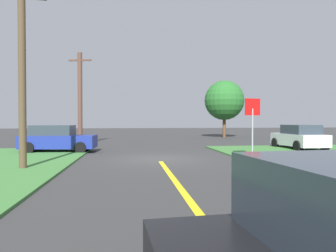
{
  "coord_description": "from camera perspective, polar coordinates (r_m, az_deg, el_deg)",
  "views": [
    {
      "loc": [
        -1.39,
        -14.72,
        1.9
      ],
      "look_at": [
        0.74,
        2.16,
        1.59
      ],
      "focal_mm": 31.97,
      "sensor_mm": 36.0,
      "label": 1
    }
  ],
  "objects": [
    {
      "name": "car_on_crossroad",
      "position": [
        21.48,
        23.71,
        -1.96
      ],
      "size": [
        2.15,
        4.02,
        1.62
      ],
      "rotation": [
        0.0,
        0.0,
        1.6
      ],
      "color": "silver",
      "rests_on": "ground"
    },
    {
      "name": "parked_car_near_building",
      "position": [
        19.02,
        -20.35,
        -2.32
      ],
      "size": [
        4.39,
        2.15,
        1.62
      ],
      "rotation": [
        0.0,
        0.0,
        -0.07
      ],
      "color": "navy",
      "rests_on": "ground"
    },
    {
      "name": "lane_stripe_center",
      "position": [
        7.12,
        4.45,
        -14.41
      ],
      "size": [
        0.2,
        14.0,
        0.01
      ],
      "primitive_type": "cube",
      "color": "yellow",
      "rests_on": "ground"
    },
    {
      "name": "utility_pole_mid",
      "position": [
        24.3,
        -16.42,
        5.18
      ],
      "size": [
        1.78,
        0.51,
        7.16
      ],
      "color": "brown",
      "rests_on": "ground"
    },
    {
      "name": "stop_sign",
      "position": [
        15.15,
        15.82,
        1.85
      ],
      "size": [
        0.82,
        0.16,
        2.98
      ],
      "rotation": [
        0.0,
        0.0,
        3.29
      ],
      "color": "#9EA0A8",
      "rests_on": "ground"
    },
    {
      "name": "ground_plane",
      "position": [
        14.9,
        -1.81,
        -6.28
      ],
      "size": [
        120.0,
        120.0,
        0.0
      ],
      "primitive_type": "plane",
      "color": "#323232"
    },
    {
      "name": "oak_tree_left",
      "position": [
        34.03,
        10.68,
        4.82
      ],
      "size": [
        4.39,
        4.39,
        6.35
      ],
      "color": "brown",
      "rests_on": "ground"
    },
    {
      "name": "utility_pole_near",
      "position": [
        12.87,
        -26.05,
        9.14
      ],
      "size": [
        1.8,
        0.28,
        7.2
      ],
      "color": "#4F3D2A",
      "rests_on": "ground"
    }
  ]
}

